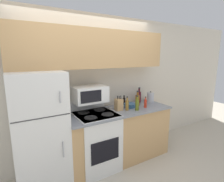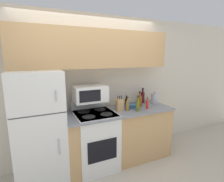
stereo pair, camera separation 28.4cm
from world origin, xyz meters
The scene contains 16 objects.
ground_plane centered at (0.00, 0.00, 0.00)m, with size 12.00×12.00×0.00m, color beige.
wall_back centered at (0.00, 0.71, 1.27)m, with size 8.00×0.05×2.55m.
lower_cabinets centered at (0.34, 0.32, 0.47)m, with size 1.88×0.68×0.94m.
refrigerator centered at (-0.94, 0.34, 0.83)m, with size 0.69×0.70×1.65m.
upper_cabinets centered at (0.00, 0.50, 1.96)m, with size 2.57×0.35×0.61m.
stove centered at (-0.11, 0.31, 0.49)m, with size 0.65×0.66×1.11m.
microwave centered at (-0.13, 0.44, 1.24)m, with size 0.54×0.35×0.26m.
knife_block centered at (0.33, 0.29, 1.04)m, with size 0.12×0.11×0.26m.
bowl centered at (0.60, 0.34, 0.97)m, with size 0.22×0.22×0.07m.
bottle_hot_sauce centered at (0.83, 0.18, 1.01)m, with size 0.05×0.05×0.20m.
bottle_olive_oil centered at (0.60, 0.13, 1.04)m, with size 0.06×0.06×0.26m.
bottle_soy_sauce centered at (0.61, 0.54, 1.01)m, with size 0.05×0.05×0.18m.
bottle_wine_red centered at (0.97, 0.53, 1.05)m, with size 0.08×0.08×0.30m.
bottle_vinegar centered at (0.45, 0.22, 1.03)m, with size 0.06×0.06×0.24m.
bottle_whiskey centered at (0.78, 0.35, 1.05)m, with size 0.08×0.08×0.28m.
kettle centered at (1.19, 0.43, 1.03)m, with size 0.14×0.14×0.22m.
Camera 2 is at (-0.99, -2.24, 1.84)m, focal length 28.00 mm.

